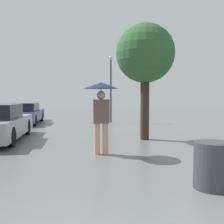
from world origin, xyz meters
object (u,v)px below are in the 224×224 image
at_px(parked_car_farthest, 24,114).
at_px(pedestrian, 101,101).
at_px(trash_bin, 211,165).
at_px(tree, 145,55).
at_px(street_lamp, 111,84).

bearing_deg(parked_car_farthest, pedestrian, -66.79).
bearing_deg(trash_bin, tree, 87.44).
relative_size(street_lamp, trash_bin, 5.07).
xyz_separation_m(pedestrian, street_lamp, (1.46, 8.39, 0.86)).
relative_size(parked_car_farthest, street_lamp, 1.12).
distance_m(pedestrian, trash_bin, 3.35).
bearing_deg(parked_car_farthest, tree, -49.47).
height_order(pedestrian, tree, tree).
height_order(parked_car_farthest, street_lamp, street_lamp).
distance_m(street_lamp, trash_bin, 11.31).
xyz_separation_m(street_lamp, trash_bin, (0.13, -11.15, -1.91)).
bearing_deg(street_lamp, parked_car_farthest, 179.20).
distance_m(pedestrian, tree, 3.21).
distance_m(pedestrian, street_lamp, 8.56).
bearing_deg(street_lamp, pedestrian, -99.84).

